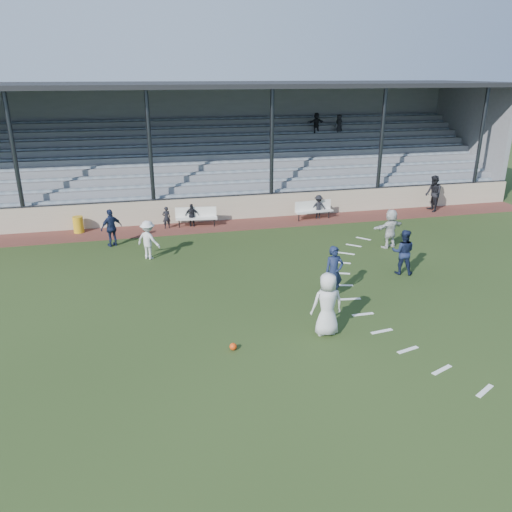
% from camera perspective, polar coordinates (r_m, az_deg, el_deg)
% --- Properties ---
extents(ground, '(90.00, 90.00, 0.00)m').
position_cam_1_polar(ground, '(15.14, 2.22, -7.82)').
color(ground, '#253817').
rests_on(ground, ground).
extents(cinder_track, '(34.00, 2.00, 0.02)m').
position_cam_1_polar(cinder_track, '(24.68, -4.32, 3.45)').
color(cinder_track, '#582A23').
rests_on(cinder_track, ground).
extents(retaining_wall, '(34.00, 0.18, 1.20)m').
position_cam_1_polar(retaining_wall, '(25.52, -4.74, 5.38)').
color(retaining_wall, tan).
rests_on(retaining_wall, ground).
extents(bench_left, '(2.03, 0.68, 0.95)m').
position_cam_1_polar(bench_left, '(24.54, -6.85, 4.66)').
color(bench_left, silver).
rests_on(bench_left, cinder_track).
extents(bench_right, '(2.03, 0.66, 0.95)m').
position_cam_1_polar(bench_right, '(25.79, 6.59, 5.44)').
color(bench_right, silver).
rests_on(bench_right, cinder_track).
extents(trash_bin, '(0.48, 0.48, 0.77)m').
position_cam_1_polar(trash_bin, '(24.91, -19.64, 3.41)').
color(trash_bin, gold).
rests_on(trash_bin, cinder_track).
extents(football, '(0.20, 0.20, 0.20)m').
position_cam_1_polar(football, '(13.83, -2.63, -10.30)').
color(football, '#E33F0D').
rests_on(football, ground).
extents(player_white_lead, '(0.93, 0.61, 1.88)m').
position_cam_1_polar(player_white_lead, '(14.36, 8.14, -5.47)').
color(player_white_lead, silver).
rests_on(player_white_lead, ground).
extents(player_navy_lead, '(0.68, 0.47, 1.80)m').
position_cam_1_polar(player_navy_lead, '(16.73, 8.89, -1.85)').
color(player_navy_lead, '#161E3C').
rests_on(player_navy_lead, ground).
extents(player_navy_mid, '(1.03, 0.94, 1.72)m').
position_cam_1_polar(player_navy_mid, '(19.30, 16.46, 0.45)').
color(player_navy_mid, '#161E3C').
rests_on(player_navy_mid, ground).
extents(player_white_wing, '(1.17, 1.10, 1.59)m').
position_cam_1_polar(player_white_wing, '(20.51, -12.21, 1.81)').
color(player_white_wing, silver).
rests_on(player_white_wing, ground).
extents(player_navy_wing, '(1.04, 0.80, 1.64)m').
position_cam_1_polar(player_navy_wing, '(22.42, -16.18, 3.11)').
color(player_navy_wing, '#161E3C').
rests_on(player_navy_wing, ground).
extents(player_white_back, '(1.65, 0.93, 1.69)m').
position_cam_1_polar(player_white_back, '(22.13, 15.09, 3.07)').
color(player_white_back, silver).
rests_on(player_white_back, ground).
extents(official, '(0.86, 1.04, 1.94)m').
position_cam_1_polar(official, '(28.67, 19.60, 6.73)').
color(official, black).
rests_on(official, cinder_track).
extents(sub_left_near, '(0.42, 0.30, 1.08)m').
position_cam_1_polar(sub_left_near, '(24.44, -10.20, 4.35)').
color(sub_left_near, black).
rests_on(sub_left_near, cinder_track).
extents(sub_left_far, '(0.70, 0.39, 1.13)m').
position_cam_1_polar(sub_left_far, '(24.56, -7.33, 4.65)').
color(sub_left_far, black).
rests_on(sub_left_far, cinder_track).
extents(sub_right, '(0.85, 0.58, 1.22)m').
position_cam_1_polar(sub_right, '(25.96, 7.13, 5.61)').
color(sub_right, black).
rests_on(sub_right, cinder_track).
extents(grandstand, '(34.60, 9.00, 6.61)m').
position_cam_1_polar(grandstand, '(29.75, -6.26, 10.62)').
color(grandstand, gray).
rests_on(grandstand, ground).
extents(penalty_arc, '(3.89, 14.63, 0.01)m').
position_cam_1_polar(penalty_arc, '(16.63, 16.11, -5.95)').
color(penalty_arc, white).
rests_on(penalty_arc, ground).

